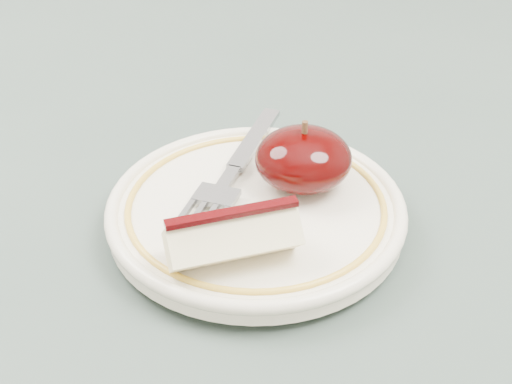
{
  "coord_description": "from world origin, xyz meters",
  "views": [
    {
      "loc": [
        -0.09,
        -0.4,
        1.04
      ],
      "look_at": [
        -0.05,
        -0.04,
        0.78
      ],
      "focal_mm": 50.0,
      "sensor_mm": 36.0,
      "label": 1
    }
  ],
  "objects": [
    {
      "name": "table",
      "position": [
        0.0,
        0.0,
        0.66
      ],
      "size": [
        0.9,
        0.9,
        0.75
      ],
      "color": "brown",
      "rests_on": "ground"
    },
    {
      "name": "plate",
      "position": [
        -0.05,
        -0.04,
        0.76
      ],
      "size": [
        0.19,
        0.19,
        0.02
      ],
      "color": "beige",
      "rests_on": "table"
    },
    {
      "name": "apple_half",
      "position": [
        -0.01,
        -0.02,
        0.79
      ],
      "size": [
        0.06,
        0.06,
        0.05
      ],
      "color": "black",
      "rests_on": "plate"
    },
    {
      "name": "apple_wedge",
      "position": [
        -0.06,
        -0.09,
        0.79
      ],
      "size": [
        0.08,
        0.05,
        0.04
      ],
      "rotation": [
        0.0,
        0.0,
        0.19
      ],
      "color": "#F7EAB6",
      "rests_on": "plate"
    },
    {
      "name": "fork",
      "position": [
        -0.06,
        -0.0,
        0.77
      ],
      "size": [
        0.09,
        0.15,
        0.0
      ],
      "rotation": [
        0.0,
        0.0,
        1.13
      ],
      "color": "gray",
      "rests_on": "plate"
    }
  ]
}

